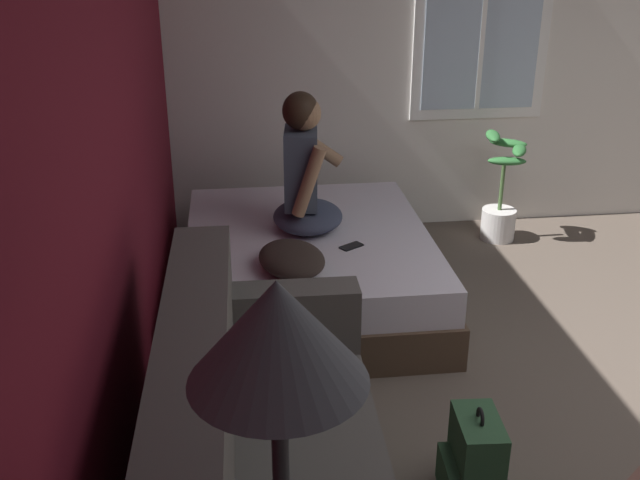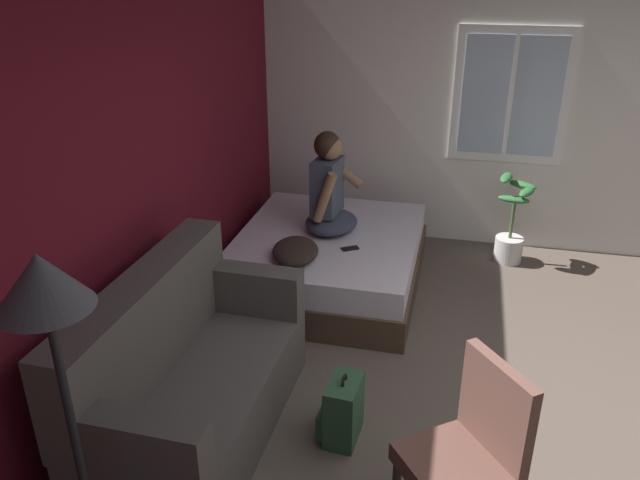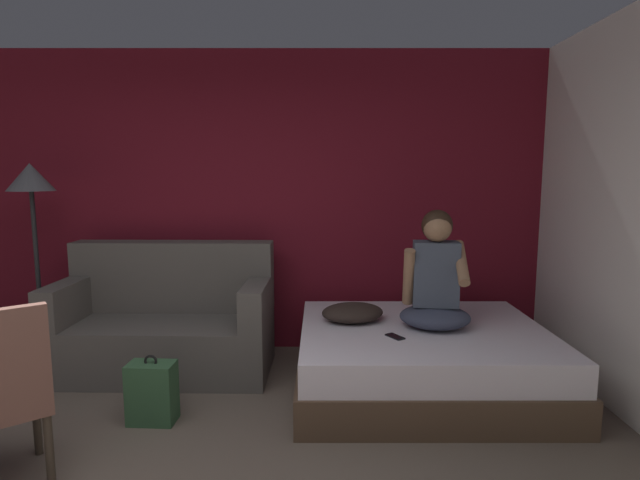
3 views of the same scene
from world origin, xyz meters
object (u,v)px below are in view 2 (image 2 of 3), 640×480
(throw_pillow, at_px, (295,251))
(potted_plant, at_px, (511,232))
(floor_lamp, at_px, (49,319))
(couch, at_px, (187,379))
(bed, at_px, (328,260))
(person_seated, at_px, (329,192))
(side_chair, at_px, (469,450))
(cell_phone, at_px, (350,248))
(backpack, at_px, (342,411))

(throw_pillow, xyz_separation_m, potted_plant, (1.36, -1.71, -0.25))
(floor_lamp, bearing_deg, couch, 0.77)
(bed, bearing_deg, person_seated, 7.01)
(couch, relative_size, side_chair, 1.75)
(couch, distance_m, floor_lamp, 1.46)
(couch, height_order, potted_plant, couch)
(couch, xyz_separation_m, side_chair, (-0.36, -1.61, 0.14))
(couch, height_order, throw_pillow, couch)
(bed, xyz_separation_m, person_seated, (0.09, 0.01, 0.60))
(side_chair, relative_size, cell_phone, 6.81)
(backpack, relative_size, throw_pillow, 0.95)
(throw_pillow, distance_m, cell_phone, 0.48)
(throw_pillow, relative_size, potted_plant, 0.56)
(cell_phone, height_order, floor_lamp, floor_lamp)
(bed, relative_size, floor_lamp, 1.09)
(couch, bearing_deg, person_seated, -10.17)
(bed, height_order, floor_lamp, floor_lamp)
(bed, xyz_separation_m, potted_plant, (0.84, -1.57, 0.07))
(bed, distance_m, couch, 2.08)
(bed, height_order, couch, couch)
(bed, distance_m, throw_pillow, 0.62)
(person_seated, height_order, potted_plant, person_seated)
(backpack, distance_m, floor_lamp, 1.94)
(person_seated, relative_size, throw_pillow, 1.82)
(person_seated, bearing_deg, side_chair, -153.58)
(couch, distance_m, person_seated, 2.20)
(cell_phone, xyz_separation_m, floor_lamp, (-2.82, 0.61, 0.94))
(bed, distance_m, person_seated, 0.61)
(side_chair, height_order, throw_pillow, side_chair)
(cell_phone, bearing_deg, backpack, 156.81)
(bed, bearing_deg, throw_pillow, 164.12)
(person_seated, relative_size, potted_plant, 1.03)
(cell_phone, relative_size, potted_plant, 0.17)
(backpack, relative_size, potted_plant, 0.54)
(person_seated, height_order, floor_lamp, floor_lamp)
(side_chair, xyz_separation_m, backpack, (0.53, 0.72, -0.34))
(cell_phone, height_order, potted_plant, potted_plant)
(backpack, bearing_deg, couch, 100.66)
(backpack, bearing_deg, potted_plant, -21.40)
(floor_lamp, xyz_separation_m, potted_plant, (3.91, -1.94, -1.13))
(side_chair, bearing_deg, floor_lamp, 112.74)
(side_chair, distance_m, backpack, 0.96)
(backpack, xyz_separation_m, throw_pillow, (1.35, 0.65, 0.36))
(backpack, bearing_deg, bed, 15.18)
(floor_lamp, bearing_deg, side_chair, -67.26)
(bed, xyz_separation_m, floor_lamp, (-3.07, 0.38, 1.19))
(cell_phone, bearing_deg, floor_lamp, 135.12)
(couch, distance_m, cell_phone, 1.90)
(side_chair, bearing_deg, potted_plant, -6.05)
(bed, distance_m, potted_plant, 1.78)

